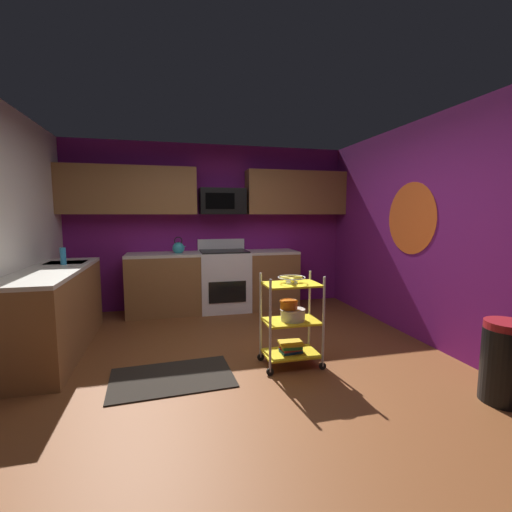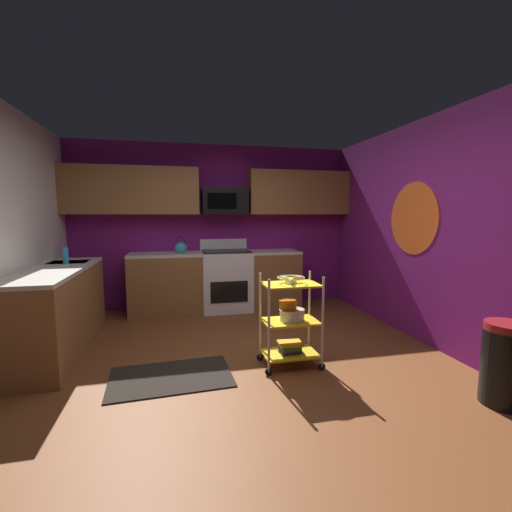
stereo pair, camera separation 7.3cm
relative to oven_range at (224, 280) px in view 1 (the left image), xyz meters
The scene contains 17 objects.
floor 2.17m from the oven_range, 94.04° to the right, with size 4.40×4.80×0.04m, color brown.
wall_back 0.90m from the oven_range, 114.50° to the left, with size 4.52×0.06×2.60m, color #751970.
wall_right 3.07m from the oven_range, 45.31° to the right, with size 0.06×4.80×2.60m, color #751970.
wall_flower_decal 2.82m from the oven_range, 39.38° to the right, with size 0.88×0.88×0.00m, color #E5591E.
counter_run 1.13m from the oven_range, 150.04° to the right, with size 3.51×2.59×0.92m.
oven_range is the anchor object (origin of this frame).
upper_cabinets 1.39m from the oven_range, 144.18° to the left, with size 4.40×0.33×0.70m.
microwave 1.23m from the oven_range, 90.26° to the left, with size 0.70×0.39×0.40m.
rolling_cart 2.25m from the oven_range, 81.65° to the right, with size 0.60×0.38×0.91m.
fruit_bowl 2.29m from the oven_range, 81.65° to the right, with size 0.27×0.27×0.07m.
mixing_bowl_large 2.25m from the oven_range, 81.25° to the right, with size 0.25×0.25×0.11m.
mixing_bowl_small 2.23m from the oven_range, 82.05° to the right, with size 0.18×0.18×0.08m.
book_stack 2.27m from the oven_range, 81.65° to the right, with size 0.24×0.20×0.11m.
kettle 0.86m from the oven_range, behind, with size 0.21×0.18×0.26m.
dish_soap_bottle 2.30m from the oven_range, 154.28° to the right, with size 0.06×0.06×0.20m, color #2D8CBF.
trash_can 3.73m from the oven_range, 61.97° to the right, with size 0.34×0.42×0.66m.
floor_rug 2.44m from the oven_range, 110.30° to the right, with size 1.10×0.70×0.01m, color black.
Camera 1 is at (-0.67, -3.33, 1.50)m, focal length 24.79 mm.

